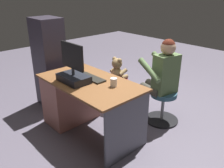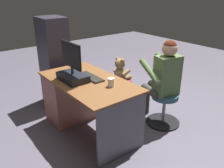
# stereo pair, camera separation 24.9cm
# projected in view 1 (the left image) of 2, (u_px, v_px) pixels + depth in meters

# --- Properties ---
(ground_plane) EXTENTS (10.00, 10.00, 0.00)m
(ground_plane) POSITION_uv_depth(u_px,v_px,m) (115.00, 120.00, 3.42)
(ground_plane) COLOR #5A5362
(desk) EXTENTS (1.34, 0.74, 0.72)m
(desk) POSITION_uv_depth(u_px,v_px,m) (75.00, 97.00, 3.23)
(desk) COLOR brown
(desk) RESTS_ON ground_plane
(monitor) EXTENTS (0.41, 0.26, 0.47)m
(monitor) POSITION_uv_depth(u_px,v_px,m) (73.00, 72.00, 2.81)
(monitor) COLOR black
(monitor) RESTS_ON desk
(keyboard) EXTENTS (0.42, 0.14, 0.02)m
(keyboard) POSITION_uv_depth(u_px,v_px,m) (91.00, 78.00, 2.95)
(keyboard) COLOR black
(keyboard) RESTS_ON desk
(computer_mouse) EXTENTS (0.06, 0.10, 0.04)m
(computer_mouse) POSITION_uv_depth(u_px,v_px,m) (77.00, 72.00, 3.13)
(computer_mouse) COLOR #1C2F2A
(computer_mouse) RESTS_ON desk
(cup) EXTENTS (0.08, 0.08, 0.10)m
(cup) POSITION_uv_depth(u_px,v_px,m) (114.00, 82.00, 2.71)
(cup) COLOR white
(cup) RESTS_ON desk
(tv_remote) EXTENTS (0.08, 0.16, 0.02)m
(tv_remote) POSITION_uv_depth(u_px,v_px,m) (70.00, 72.00, 3.13)
(tv_remote) COLOR black
(tv_remote) RESTS_ON desk
(office_chair_teddy) EXTENTS (0.47, 0.47, 0.45)m
(office_chair_teddy) POSITION_uv_depth(u_px,v_px,m) (117.00, 92.00, 3.73)
(office_chair_teddy) COLOR black
(office_chair_teddy) RESTS_ON ground_plane
(teddy_bear) EXTENTS (0.25, 0.25, 0.36)m
(teddy_bear) POSITION_uv_depth(u_px,v_px,m) (117.00, 70.00, 3.59)
(teddy_bear) COLOR #96774B
(teddy_bear) RESTS_ON office_chair_teddy
(visitor_chair) EXTENTS (0.46, 0.46, 0.45)m
(visitor_chair) POSITION_uv_depth(u_px,v_px,m) (163.00, 105.00, 3.31)
(visitor_chair) COLOR black
(visitor_chair) RESTS_ON ground_plane
(person) EXTENTS (0.53, 0.55, 1.18)m
(person) POSITION_uv_depth(u_px,v_px,m) (160.00, 74.00, 3.18)
(person) COLOR #587245
(person) RESTS_ON ground_plane
(equipment_rack) EXTENTS (0.44, 0.36, 1.37)m
(equipment_rack) POSITION_uv_depth(u_px,v_px,m) (50.00, 63.00, 3.65)
(equipment_rack) COLOR #2C2732
(equipment_rack) RESTS_ON ground_plane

